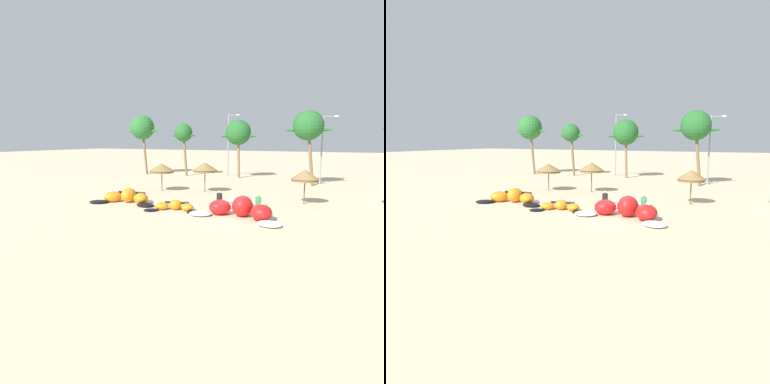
% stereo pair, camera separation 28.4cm
% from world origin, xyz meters
% --- Properties ---
extents(ground_plane, '(260.00, 260.00, 0.00)m').
position_xyz_m(ground_plane, '(0.00, 0.00, 0.00)').
color(ground_plane, beige).
extents(kite_far_left, '(6.28, 3.32, 1.22)m').
position_xyz_m(kite_far_left, '(-9.49, -0.18, 0.47)').
color(kite_far_left, black).
rests_on(kite_far_left, ground).
extents(kite_left, '(4.60, 2.69, 0.77)m').
position_xyz_m(kite_left, '(-4.31, -0.96, 0.30)').
color(kite_left, black).
rests_on(kite_left, ground).
extents(kite_left_of_center, '(7.17, 3.74, 1.49)m').
position_xyz_m(kite_left_of_center, '(0.95, -0.98, 0.57)').
color(kite_left_of_center, white).
rests_on(kite_left_of_center, ground).
extents(beach_umbrella_near_van, '(2.67, 2.67, 2.90)m').
position_xyz_m(beach_umbrella_near_van, '(-10.34, 6.91, 2.42)').
color(beach_umbrella_near_van, brown).
rests_on(beach_umbrella_near_van, ground).
extents(beach_umbrella_middle, '(2.55, 2.55, 3.08)m').
position_xyz_m(beach_umbrella_middle, '(-5.92, 8.18, 2.58)').
color(beach_umbrella_middle, brown).
rests_on(beach_umbrella_middle, ground).
extents(beach_umbrella_near_palms, '(2.30, 2.30, 2.91)m').
position_xyz_m(beach_umbrella_near_palms, '(4.23, 6.06, 2.43)').
color(beach_umbrella_near_palms, brown).
rests_on(beach_umbrella_near_palms, ground).
extents(person_near_kites, '(0.36, 0.24, 1.62)m').
position_xyz_m(person_near_kites, '(-1.02, 0.07, 0.82)').
color(person_near_kites, '#383842').
rests_on(person_near_kites, ground).
extents(person_by_umbrellas, '(0.36, 0.24, 1.62)m').
position_xyz_m(person_by_umbrellas, '(2.02, -0.23, 0.82)').
color(person_by_umbrellas, '#383842').
rests_on(person_by_umbrellas, ground).
extents(palm_leftmost, '(5.56, 3.71, 9.07)m').
position_xyz_m(palm_leftmost, '(-22.04, 20.23, 7.14)').
color(palm_leftmost, brown).
rests_on(palm_leftmost, ground).
extents(palm_left, '(4.00, 2.66, 7.71)m').
position_xyz_m(palm_left, '(-15.37, 21.19, 6.23)').
color(palm_left, brown).
rests_on(palm_left, ground).
extents(palm_left_of_gap, '(5.27, 3.51, 8.12)m').
position_xyz_m(palm_left_of_gap, '(-7.08, 21.81, 6.29)').
color(palm_left_of_gap, '#7F6647').
rests_on(palm_left_of_gap, ground).
extents(palm_center_left, '(5.21, 3.48, 8.74)m').
position_xyz_m(palm_center_left, '(2.65, 18.18, 6.92)').
color(palm_center_left, brown).
rests_on(palm_center_left, ground).
extents(lamppost_west, '(1.81, 0.24, 9.07)m').
position_xyz_m(lamppost_west, '(-9.30, 24.27, 5.08)').
color(lamppost_west, gray).
rests_on(lamppost_west, ground).
extents(lamppost_west_center, '(1.79, 0.24, 8.21)m').
position_xyz_m(lamppost_west_center, '(4.23, 19.93, 4.63)').
color(lamppost_west_center, gray).
rests_on(lamppost_west_center, ground).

